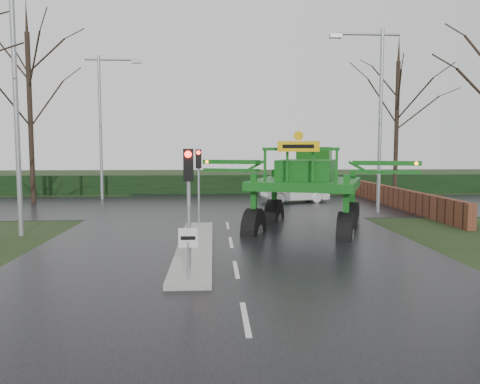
{
  "coord_description": "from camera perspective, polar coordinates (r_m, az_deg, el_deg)",
  "views": [
    {
      "loc": [
        -0.64,
        -13.35,
        3.49
      ],
      "look_at": [
        0.3,
        3.2,
        2.0
      ],
      "focal_mm": 35.0,
      "sensor_mm": 36.0,
      "label": 1
    }
  ],
  "objects": [
    {
      "name": "ground",
      "position": [
        13.81,
        -0.49,
        -9.5
      ],
      "size": [
        140.0,
        140.0,
        0.0
      ],
      "primitive_type": "plane",
      "color": "black",
      "rests_on": "ground"
    },
    {
      "name": "traffic_signal_near",
      "position": [
        12.39,
        -6.29,
        0.94
      ],
      "size": [
        0.26,
        0.33,
        3.52
      ],
      "color": "gray",
      "rests_on": "ground"
    },
    {
      "name": "road_cross",
      "position": [
        29.56,
        -1.99,
        -1.64
      ],
      "size": [
        80.0,
        12.0,
        0.02
      ],
      "primitive_type": "cube",
      "color": "black",
      "rests_on": "ground"
    },
    {
      "name": "street_light_right",
      "position": [
        26.96,
        16.16,
        10.26
      ],
      "size": [
        3.85,
        0.3,
        10.0
      ],
      "color": "gray",
      "rests_on": "ground"
    },
    {
      "name": "tree_left_far",
      "position": [
        33.71,
        -24.3,
        10.92
      ],
      "size": [
        7.7,
        7.7,
        13.26
      ],
      "color": "black",
      "rests_on": "ground"
    },
    {
      "name": "median_island",
      "position": [
        16.71,
        -5.48,
        -6.64
      ],
      "size": [
        1.2,
        10.0,
        0.16
      ],
      "primitive_type": "cube",
      "color": "gray",
      "rests_on": "ground"
    },
    {
      "name": "crop_sprayer",
      "position": [
        19.76,
        1.9,
        2.28
      ],
      "size": [
        8.95,
        7.06,
        5.3
      ],
      "rotation": [
        0.0,
        0.0,
        -0.36
      ],
      "color": "black",
      "rests_on": "ground"
    },
    {
      "name": "street_light_left_near",
      "position": [
        20.92,
        -24.93,
        11.53
      ],
      "size": [
        3.85,
        0.3,
        10.0
      ],
      "color": "gray",
      "rests_on": "ground"
    },
    {
      "name": "brick_wall",
      "position": [
        31.53,
        17.45,
        -0.36
      ],
      "size": [
        0.4,
        20.0,
        1.2
      ],
      "primitive_type": "cube",
      "color": "#592D1E",
      "rests_on": "ground"
    },
    {
      "name": "road_main",
      "position": [
        23.61,
        -1.67,
        -3.35
      ],
      "size": [
        14.0,
        80.0,
        0.02
      ],
      "primitive_type": "cube",
      "color": "black",
      "rests_on": "ground"
    },
    {
      "name": "keep_left_sign",
      "position": [
        12.11,
        -6.34,
        -6.48
      ],
      "size": [
        0.5,
        0.07,
        1.35
      ],
      "color": "gray",
      "rests_on": "ground"
    },
    {
      "name": "traffic_signal_mid",
      "position": [
        20.87,
        -5.07,
        2.64
      ],
      "size": [
        0.26,
        0.33,
        3.52
      ],
      "color": "gray",
      "rests_on": "ground"
    },
    {
      "name": "white_sedan",
      "position": [
        31.4,
        6.69,
        -1.28
      ],
      "size": [
        4.67,
        2.51,
        1.46
      ],
      "primitive_type": "imported",
      "rotation": [
        0.0,
        0.0,
        1.8
      ],
      "color": "white",
      "rests_on": "ground"
    },
    {
      "name": "tree_right_far",
      "position": [
        37.08,
        18.6,
        9.52
      ],
      "size": [
        7.0,
        7.0,
        12.05
      ],
      "color": "black",
      "rests_on": "ground"
    },
    {
      "name": "street_light_left_far",
      "position": [
        34.28,
        -16.19,
        9.12
      ],
      "size": [
        3.85,
        0.3,
        10.0
      ],
      "color": "gray",
      "rests_on": "ground"
    },
    {
      "name": "traffic_signal_far",
      "position": [
        34.12,
        8.84,
        3.56
      ],
      "size": [
        0.26,
        0.33,
        3.52
      ],
      "rotation": [
        0.0,
        0.0,
        3.14
      ],
      "color": "gray",
      "rests_on": "ground"
    },
    {
      "name": "hedge_row",
      "position": [
        37.45,
        -2.27,
        0.94
      ],
      "size": [
        44.0,
        0.9,
        1.5
      ],
      "primitive_type": "cube",
      "color": "black",
      "rests_on": "ground"
    }
  ]
}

